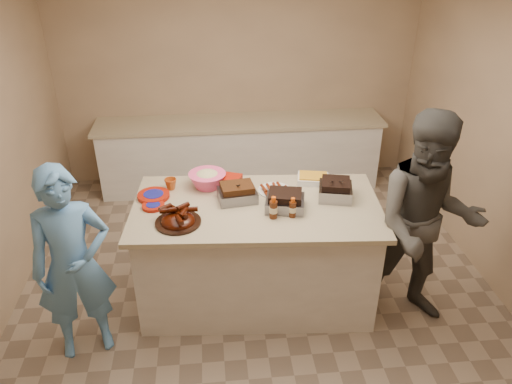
{
  "coord_description": "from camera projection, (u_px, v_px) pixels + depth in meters",
  "views": [
    {
      "loc": [
        -0.39,
        -3.66,
        3.17
      ],
      "look_at": [
        -0.02,
        0.01,
        1.1
      ],
      "focal_mm": 35.0,
      "sensor_mm": 36.0,
      "label": 1
    }
  ],
  "objects": [
    {
      "name": "rib_platter",
      "position": [
        178.0,
        223.0,
        3.99
      ],
      "size": [
        0.39,
        0.39,
        0.15
      ],
      "primitive_type": null,
      "rotation": [
        0.0,
        0.0,
        -0.04
      ],
      "color": "#3C0E03",
      "rests_on": "island"
    },
    {
      "name": "guest_gray",
      "position": [
        408.0,
        312.0,
        4.53
      ],
      "size": [
        1.28,
        2.06,
        0.72
      ],
      "primitive_type": "imported",
      "rotation": [
        0.0,
        0.0,
        -0.2
      ],
      "color": "#4D4B46",
      "rests_on": "ground"
    },
    {
      "name": "back_counter",
      "position": [
        240.0,
        153.0,
        6.45
      ],
      "size": [
        3.6,
        0.64,
        0.9
      ],
      "primitive_type": null,
      "color": "silver",
      "rests_on": "ground"
    },
    {
      "name": "plate_stack_large",
      "position": [
        154.0,
        197.0,
        4.35
      ],
      "size": [
        0.3,
        0.3,
        0.03
      ],
      "primitive_type": "cylinder",
      "rotation": [
        0.0,
        0.0,
        -0.08
      ],
      "color": "#981607",
      "rests_on": "island"
    },
    {
      "name": "island",
      "position": [
        257.0,
        295.0,
        4.72
      ],
      "size": [
        2.18,
        1.26,
        1.0
      ],
      "primitive_type": null,
      "rotation": [
        0.0,
        0.0,
        -0.08
      ],
      "color": "silver",
      "rests_on": "ground"
    },
    {
      "name": "sausage_plate",
      "position": [
        274.0,
        191.0,
        4.45
      ],
      "size": [
        0.35,
        0.35,
        0.05
      ],
      "primitive_type": "cylinder",
      "rotation": [
        0.0,
        0.0,
        0.2
      ],
      "color": "silver",
      "rests_on": "island"
    },
    {
      "name": "room",
      "position": [
        258.0,
        293.0,
        4.76
      ],
      "size": [
        4.5,
        5.0,
        2.7
      ],
      "primitive_type": null,
      "color": "tan",
      "rests_on": "ground"
    },
    {
      "name": "guest_blue",
      "position": [
        91.0,
        344.0,
        4.19
      ],
      "size": [
        1.03,
        1.76,
        0.4
      ],
      "primitive_type": "imported",
      "rotation": [
        0.0,
        0.0,
        0.28
      ],
      "color": "#5C98D6",
      "rests_on": "ground"
    },
    {
      "name": "mac_cheese_dish",
      "position": [
        313.0,
        182.0,
        4.6
      ],
      "size": [
        0.32,
        0.26,
        0.07
      ],
      "primitive_type": "cube",
      "rotation": [
        0.0,
        0.0,
        -0.2
      ],
      "color": "gold",
      "rests_on": "island"
    },
    {
      "name": "pulled_pork_tray",
      "position": [
        237.0,
        200.0,
        4.31
      ],
      "size": [
        0.35,
        0.28,
        0.1
      ],
      "primitive_type": "cube",
      "rotation": [
        0.0,
        0.0,
        0.13
      ],
      "color": "#47230F",
      "rests_on": "island"
    },
    {
      "name": "basket_stack",
      "position": [
        229.0,
        186.0,
        4.53
      ],
      "size": [
        0.25,
        0.22,
        0.11
      ],
      "primitive_type": "cube",
      "rotation": [
        0.0,
        0.0,
        -0.37
      ],
      "color": "#981607",
      "rests_on": "island"
    },
    {
      "name": "mustard_bottle",
      "position": [
        242.0,
        199.0,
        4.32
      ],
      "size": [
        0.05,
        0.05,
        0.12
      ],
      "primitive_type": "cylinder",
      "rotation": [
        0.0,
        0.0,
        -0.08
      ],
      "color": "#DAB107",
      "rests_on": "island"
    },
    {
      "name": "bbq_bottle_b",
      "position": [
        292.0,
        216.0,
        4.08
      ],
      "size": [
        0.06,
        0.06,
        0.17
      ],
      "primitive_type": "cylinder",
      "rotation": [
        0.0,
        0.0,
        -0.08
      ],
      "color": "#471F0C",
      "rests_on": "island"
    },
    {
      "name": "plate_stack_small",
      "position": [
        153.0,
        207.0,
        4.2
      ],
      "size": [
        0.2,
        0.2,
        0.03
      ],
      "primitive_type": "cylinder",
      "rotation": [
        0.0,
        0.0,
        -0.08
      ],
      "color": "#981607",
      "rests_on": "island"
    },
    {
      "name": "coleslaw_bowl",
      "position": [
        208.0,
        187.0,
        4.52
      ],
      "size": [
        0.36,
        0.36,
        0.23
      ],
      "primitive_type": null,
      "rotation": [
        0.0,
        0.0,
        -0.08
      ],
      "color": "#FC4D85",
      "rests_on": "island"
    },
    {
      "name": "bbq_bottle_a",
      "position": [
        273.0,
        218.0,
        4.06
      ],
      "size": [
        0.07,
        0.07,
        0.19
      ],
      "primitive_type": "cylinder",
      "rotation": [
        0.0,
        0.0,
        -0.08
      ],
      "color": "#471F0C",
      "rests_on": "island"
    },
    {
      "name": "roasting_pan",
      "position": [
        335.0,
        197.0,
        4.35
      ],
      "size": [
        0.34,
        0.34,
        0.11
      ],
      "primitive_type": "cube",
      "rotation": [
        0.0,
        0.0,
        -0.23
      ],
      "color": "gray",
      "rests_on": "island"
    },
    {
      "name": "sauce_bowl",
      "position": [
        243.0,
        197.0,
        4.36
      ],
      "size": [
        0.14,
        0.05,
        0.14
      ],
      "primitive_type": "imported",
      "rotation": [
        0.0,
        0.0,
        -0.08
      ],
      "color": "silver",
      "rests_on": "island"
    },
    {
      "name": "plastic_cup",
      "position": [
        171.0,
        189.0,
        4.48
      ],
      "size": [
        0.12,
        0.11,
        0.11
      ],
      "primitive_type": "imported",
      "rotation": [
        0.0,
        0.0,
        -0.08
      ],
      "color": "#AF4D16",
      "rests_on": "island"
    },
    {
      "name": "brisket_tray",
      "position": [
        285.0,
        208.0,
        4.19
      ],
      "size": [
        0.36,
        0.32,
        0.1
      ],
      "primitive_type": "cube",
      "rotation": [
        0.0,
        0.0,
        -0.21
      ],
      "color": "black",
      "rests_on": "island"
    }
  ]
}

